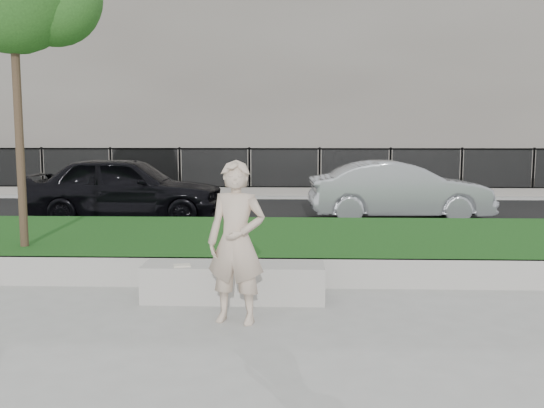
{
  "coord_description": "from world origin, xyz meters",
  "views": [
    {
      "loc": [
        0.78,
        -6.96,
        2.09
      ],
      "look_at": [
        0.49,
        1.2,
        1.12
      ],
      "focal_mm": 40.0,
      "sensor_mm": 36.0,
      "label": 1
    }
  ],
  "objects_px": {
    "man": "(236,242)",
    "car_silver": "(399,191)",
    "stone_bench": "(234,282)",
    "book": "(182,265)",
    "car_dark": "(126,188)"
  },
  "relations": [
    {
      "from": "man",
      "to": "car_silver",
      "type": "bearing_deg",
      "value": 80.72
    },
    {
      "from": "stone_bench",
      "to": "book",
      "type": "relative_size",
      "value": 11.27
    },
    {
      "from": "book",
      "to": "car_silver",
      "type": "bearing_deg",
      "value": 45.85
    },
    {
      "from": "stone_bench",
      "to": "book",
      "type": "bearing_deg",
      "value": -166.0
    },
    {
      "from": "book",
      "to": "car_silver",
      "type": "distance_m",
      "value": 7.98
    },
    {
      "from": "man",
      "to": "book",
      "type": "distance_m",
      "value": 1.11
    },
    {
      "from": "stone_bench",
      "to": "car_dark",
      "type": "xyz_separation_m",
      "value": [
        -3.11,
        6.38,
        0.58
      ]
    },
    {
      "from": "book",
      "to": "car_dark",
      "type": "xyz_separation_m",
      "value": [
        -2.49,
        6.53,
        0.33
      ]
    },
    {
      "from": "stone_bench",
      "to": "car_silver",
      "type": "xyz_separation_m",
      "value": [
        3.22,
        6.83,
        0.5
      ]
    },
    {
      "from": "car_dark",
      "to": "car_silver",
      "type": "height_order",
      "value": "car_dark"
    },
    {
      "from": "car_dark",
      "to": "car_silver",
      "type": "xyz_separation_m",
      "value": [
        6.32,
        0.46,
        -0.08
      ]
    },
    {
      "from": "stone_bench",
      "to": "car_dark",
      "type": "bearing_deg",
      "value": 115.98
    },
    {
      "from": "man",
      "to": "car_silver",
      "type": "relative_size",
      "value": 0.43
    },
    {
      "from": "book",
      "to": "car_dark",
      "type": "relative_size",
      "value": 0.04
    },
    {
      "from": "book",
      "to": "stone_bench",
      "type": "bearing_deg",
      "value": -1.38
    }
  ]
}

